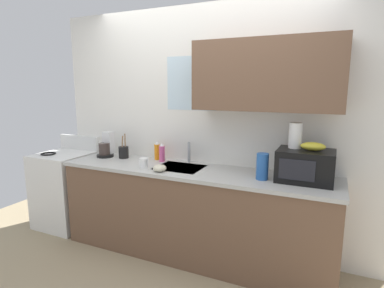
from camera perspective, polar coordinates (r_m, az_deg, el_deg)
The scene contains 14 objects.
kitchen_wall_assembly at distance 3.18m, azimuth 4.69°, elevation 4.68°, with size 3.50×0.42×2.50m.
counter_unit at distance 3.19m, azimuth -0.04°, elevation -12.31°, with size 2.73×0.63×0.90m.
sink_faucet at distance 3.29m, azimuth -0.55°, elevation -1.52°, with size 0.03×0.03×0.22m, color #B2B5BA.
stove_range at distance 4.17m, azimuth -22.10°, elevation -7.59°, with size 0.60×0.60×1.08m.
microwave at distance 2.81m, azimuth 19.96°, elevation -3.74°, with size 0.46×0.35×0.27m.
banana_bunch at distance 2.77m, azimuth 21.22°, elevation -0.41°, with size 0.20×0.11×0.07m, color gold.
paper_towel_roll at distance 2.82m, azimuth 18.35°, elevation 1.50°, with size 0.11×0.11×0.22m, color white.
coffee_maker at distance 3.71m, azimuth -15.34°, elevation -0.60°, with size 0.19×0.21×0.28m.
dish_soap_bottle_pink at distance 3.35m, azimuth -5.50°, elevation -1.61°, with size 0.06×0.06×0.20m.
dish_soap_bottle_orange at distance 3.45m, azimuth -6.39°, elevation -1.27°, with size 0.06×0.06×0.21m.
cereal_canister at distance 2.76m, azimuth 12.72°, elevation -4.03°, with size 0.10×0.10×0.23m, color #2659A5.
mug_white at distance 3.14m, azimuth -8.83°, elevation -3.41°, with size 0.08×0.08×0.10m, color white.
utensil_crock at distance 3.59m, azimuth -12.37°, elevation -1.42°, with size 0.11×0.11×0.28m.
small_bowl at distance 2.98m, azimuth -5.92°, elevation -4.39°, with size 0.13×0.13×0.07m, color beige.
Camera 1 is at (1.23, -2.67, 1.69)m, focal length 29.22 mm.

